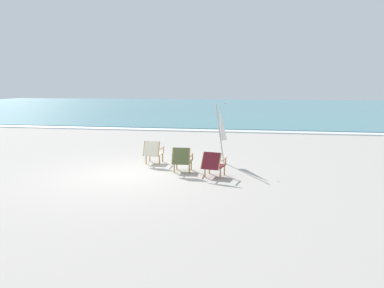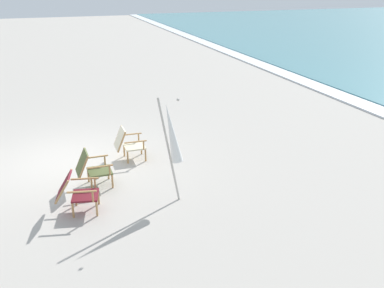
{
  "view_description": "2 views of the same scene",
  "coord_description": "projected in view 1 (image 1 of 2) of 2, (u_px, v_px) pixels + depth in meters",
  "views": [
    {
      "loc": [
        3.51,
        -9.55,
        2.68
      ],
      "look_at": [
        1.69,
        1.52,
        0.72
      ],
      "focal_mm": 32.0,
      "sensor_mm": 36.0,
      "label": 1
    },
    {
      "loc": [
        10.38,
        -0.29,
        4.23
      ],
      "look_at": [
        1.91,
        2.6,
        0.83
      ],
      "focal_mm": 42.0,
      "sensor_mm": 36.0,
      "label": 2
    }
  ],
  "objects": [
    {
      "name": "umbrella_furled_white",
      "position": [
        221.0,
        124.0,
        11.54
      ],
      "size": [
        0.46,
        0.48,
        2.09
      ],
      "color": "#B7B2A8",
      "rests_on": "ground"
    },
    {
      "name": "ground_plane",
      "position": [
        129.0,
        175.0,
        10.31
      ],
      "size": [
        80.0,
        80.0,
        0.0
      ],
      "primitive_type": "plane",
      "color": "#B2AAA0"
    },
    {
      "name": "surf_band",
      "position": [
        188.0,
        130.0,
        20.23
      ],
      "size": [
        80.0,
        1.1,
        0.06
      ],
      "primitive_type": "cube",
      "color": "white",
      "rests_on": "ground"
    },
    {
      "name": "beach_chair_back_left",
      "position": [
        153.0,
        151.0,
        11.64
      ],
      "size": [
        0.6,
        0.71,
        0.81
      ],
      "color": "beige",
      "rests_on": "ground"
    },
    {
      "name": "beach_chair_far_center",
      "position": [
        213.0,
        164.0,
        9.9
      ],
      "size": [
        0.72,
        0.87,
        0.77
      ],
      "color": "maroon",
      "rests_on": "ground"
    },
    {
      "name": "sea",
      "position": [
        218.0,
        107.0,
        39.95
      ],
      "size": [
        80.0,
        40.0,
        0.1
      ],
      "primitive_type": "cube",
      "color": "teal",
      "rests_on": "ground"
    },
    {
      "name": "beach_chair_mid_center",
      "position": [
        182.0,
        159.0,
        10.47
      ],
      "size": [
        0.61,
        0.73,
        0.8
      ],
      "color": "#515B33",
      "rests_on": "ground"
    }
  ]
}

